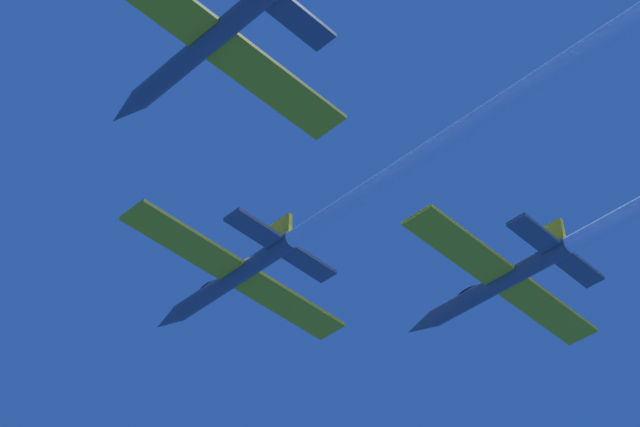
# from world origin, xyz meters

# --- Properties ---
(jet_lead) EXTENTS (19.05, 54.60, 3.16)m
(jet_lead) POSITION_xyz_m (0.56, -14.72, 0.55)
(jet_lead) COLOR #4C5660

